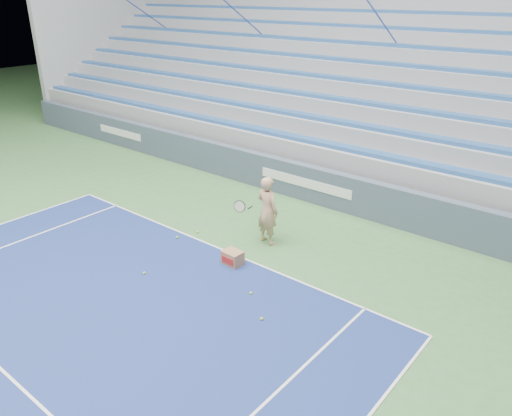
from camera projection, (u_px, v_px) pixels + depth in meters
The scene contains 9 objects.
sponsor_barrier at pixel (308, 183), 15.03m from camera, with size 30.00×0.32×1.10m.
bleachers at pixel (396, 94), 18.36m from camera, with size 31.00×9.15×7.30m.
tennis_player at pixel (267, 210), 12.34m from camera, with size 0.96×0.87×1.77m.
ball_box at pixel (233, 258), 11.60m from camera, with size 0.47×0.37×0.34m.
tennis_ball_0 at pixel (177, 237), 12.86m from camera, with size 0.07×0.07×0.07m, color #ADD72C.
tennis_ball_1 at pixel (197, 232), 13.15m from camera, with size 0.07×0.07×0.07m, color #ADD72C.
tennis_ball_2 at pixel (262, 319), 9.68m from camera, with size 0.07×0.07×0.07m, color #ADD72C.
tennis_ball_3 at pixel (144, 273), 11.24m from camera, with size 0.07×0.07×0.07m, color #ADD72C.
tennis_ball_4 at pixel (251, 293), 10.50m from camera, with size 0.07×0.07×0.07m, color #ADD72C.
Camera 1 is at (7.73, 4.02, 5.90)m, focal length 35.00 mm.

